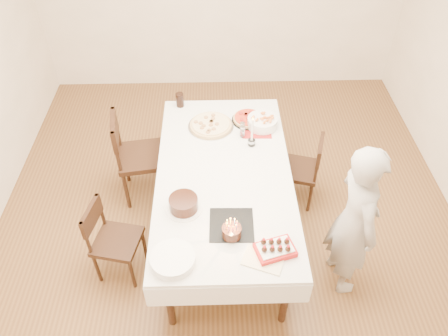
{
  "coord_description": "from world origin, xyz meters",
  "views": [
    {
      "loc": [
        -0.12,
        -2.73,
        3.33
      ],
      "look_at": [
        -0.04,
        -0.09,
        0.81
      ],
      "focal_mm": 35.0,
      "sensor_mm": 36.0,
      "label": 1
    }
  ],
  "objects_px": {
    "dining_table": "(224,203)",
    "cola_glass": "(180,100)",
    "chair_left_dessert": "(117,241)",
    "pasta_bowl": "(262,122)",
    "pizza_white": "(211,125)",
    "taper_candle": "(252,131)",
    "chair_right_savory": "(299,169)",
    "chair_left_savory": "(142,156)",
    "pizza_pepperoni": "(248,119)",
    "person": "(355,221)",
    "birthday_cake": "(232,229)",
    "layer_cake": "(184,204)",
    "strawberry_box": "(275,249)"
  },
  "relations": [
    {
      "from": "chair_left_dessert",
      "to": "pizza_pepperoni",
      "type": "xyz_separation_m",
      "value": [
        1.16,
        1.14,
        0.38
      ]
    },
    {
      "from": "dining_table",
      "to": "pizza_pepperoni",
      "type": "bearing_deg",
      "value": 70.5
    },
    {
      "from": "layer_cake",
      "to": "strawberry_box",
      "type": "relative_size",
      "value": 1.04
    },
    {
      "from": "layer_cake",
      "to": "strawberry_box",
      "type": "distance_m",
      "value": 0.79
    },
    {
      "from": "pizza_pepperoni",
      "to": "cola_glass",
      "type": "distance_m",
      "value": 0.72
    },
    {
      "from": "pasta_bowl",
      "to": "taper_candle",
      "type": "xyz_separation_m",
      "value": [
        -0.12,
        -0.26,
        0.1
      ]
    },
    {
      "from": "chair_left_savory",
      "to": "taper_candle",
      "type": "relative_size",
      "value": 3.07
    },
    {
      "from": "chair_left_dessert",
      "to": "pasta_bowl",
      "type": "bearing_deg",
      "value": -128.34
    },
    {
      "from": "pizza_white",
      "to": "layer_cake",
      "type": "distance_m",
      "value": 1.05
    },
    {
      "from": "chair_left_savory",
      "to": "pizza_white",
      "type": "bearing_deg",
      "value": -179.68
    },
    {
      "from": "dining_table",
      "to": "pizza_pepperoni",
      "type": "height_order",
      "value": "pizza_pepperoni"
    },
    {
      "from": "pizza_white",
      "to": "cola_glass",
      "type": "bearing_deg",
      "value": 131.23
    },
    {
      "from": "pizza_white",
      "to": "taper_candle",
      "type": "xyz_separation_m",
      "value": [
        0.37,
        -0.28,
        0.14
      ]
    },
    {
      "from": "pasta_bowl",
      "to": "taper_candle",
      "type": "distance_m",
      "value": 0.31
    },
    {
      "from": "strawberry_box",
      "to": "pizza_white",
      "type": "bearing_deg",
      "value": 107.13
    },
    {
      "from": "chair_left_savory",
      "to": "chair_left_dessert",
      "type": "relative_size",
      "value": 1.25
    },
    {
      "from": "chair_right_savory",
      "to": "pasta_bowl",
      "type": "height_order",
      "value": "pasta_bowl"
    },
    {
      "from": "cola_glass",
      "to": "strawberry_box",
      "type": "distance_m",
      "value": 1.95
    },
    {
      "from": "dining_table",
      "to": "chair_left_savory",
      "type": "relative_size",
      "value": 2.21
    },
    {
      "from": "taper_candle",
      "to": "strawberry_box",
      "type": "distance_m",
      "value": 1.18
    },
    {
      "from": "chair_right_savory",
      "to": "pasta_bowl",
      "type": "bearing_deg",
      "value": 164.78
    },
    {
      "from": "dining_table",
      "to": "cola_glass",
      "type": "distance_m",
      "value": 1.16
    },
    {
      "from": "pizza_white",
      "to": "cola_glass",
      "type": "height_order",
      "value": "cola_glass"
    },
    {
      "from": "layer_cake",
      "to": "strawberry_box",
      "type": "xyz_separation_m",
      "value": [
        0.66,
        -0.43,
        -0.02
      ]
    },
    {
      "from": "chair_left_savory",
      "to": "pizza_pepperoni",
      "type": "height_order",
      "value": "chair_left_savory"
    },
    {
      "from": "chair_left_dessert",
      "to": "pizza_white",
      "type": "bearing_deg",
      "value": -114.47
    },
    {
      "from": "taper_candle",
      "to": "cola_glass",
      "type": "bearing_deg",
      "value": 137.13
    },
    {
      "from": "chair_left_savory",
      "to": "pizza_white",
      "type": "relative_size",
      "value": 2.23
    },
    {
      "from": "taper_candle",
      "to": "chair_right_savory",
      "type": "bearing_deg",
      "value": 5.24
    },
    {
      "from": "cola_glass",
      "to": "pizza_pepperoni",
      "type": "bearing_deg",
      "value": -21.31
    },
    {
      "from": "pasta_bowl",
      "to": "cola_glass",
      "type": "bearing_deg",
      "value": 155.58
    },
    {
      "from": "birthday_cake",
      "to": "dining_table",
      "type": "bearing_deg",
      "value": 93.2
    },
    {
      "from": "chair_left_savory",
      "to": "pizza_pepperoni",
      "type": "xyz_separation_m",
      "value": [
        1.04,
        0.19,
        0.29
      ]
    },
    {
      "from": "chair_right_savory",
      "to": "cola_glass",
      "type": "xyz_separation_m",
      "value": [
        -1.15,
        0.58,
        0.43
      ]
    },
    {
      "from": "chair_left_dessert",
      "to": "pasta_bowl",
      "type": "relative_size",
      "value": 2.75
    },
    {
      "from": "chair_left_savory",
      "to": "birthday_cake",
      "type": "height_order",
      "value": "chair_left_savory"
    },
    {
      "from": "dining_table",
      "to": "pizza_pepperoni",
      "type": "relative_size",
      "value": 6.68
    },
    {
      "from": "birthday_cake",
      "to": "chair_left_dessert",
      "type": "bearing_deg",
      "value": 165.21
    },
    {
      "from": "chair_right_savory",
      "to": "chair_left_dessert",
      "type": "xyz_separation_m",
      "value": [
        -1.64,
        -0.82,
        0.0
      ]
    },
    {
      "from": "dining_table",
      "to": "chair_left_savory",
      "type": "xyz_separation_m",
      "value": [
        -0.78,
        0.53,
        0.11
      ]
    },
    {
      "from": "person",
      "to": "strawberry_box",
      "type": "xyz_separation_m",
      "value": [
        -0.65,
        -0.28,
        0.05
      ]
    },
    {
      "from": "chair_right_savory",
      "to": "layer_cake",
      "type": "bearing_deg",
      "value": -126.97
    },
    {
      "from": "chair_right_savory",
      "to": "taper_candle",
      "type": "height_order",
      "value": "taper_candle"
    },
    {
      "from": "dining_table",
      "to": "taper_candle",
      "type": "distance_m",
      "value": 0.69
    },
    {
      "from": "person",
      "to": "pizza_white",
      "type": "relative_size",
      "value": 3.36
    },
    {
      "from": "chair_left_dessert",
      "to": "pasta_bowl",
      "type": "height_order",
      "value": "pasta_bowl"
    },
    {
      "from": "chair_left_savory",
      "to": "layer_cake",
      "type": "bearing_deg",
      "value": 107.91
    },
    {
      "from": "dining_table",
      "to": "chair_right_savory",
      "type": "xyz_separation_m",
      "value": [
        0.74,
        0.4,
        0.01
      ]
    },
    {
      "from": "person",
      "to": "layer_cake",
      "type": "xyz_separation_m",
      "value": [
        -1.31,
        0.15,
        0.08
      ]
    },
    {
      "from": "person",
      "to": "layer_cake",
      "type": "bearing_deg",
      "value": 74.57
    }
  ]
}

